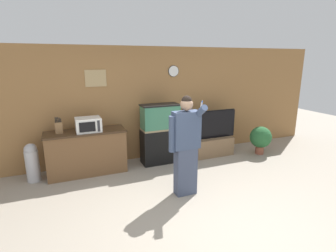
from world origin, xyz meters
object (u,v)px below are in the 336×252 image
(counter_island, at_px, (87,152))
(tv_on_stand, at_px, (213,142))
(potted_plant, at_px, (261,138))
(person_standing, at_px, (185,145))
(aquarium_on_stand, at_px, (160,134))
(trash_bin, at_px, (32,162))
(knife_block, at_px, (59,127))
(microwave, at_px, (88,125))

(counter_island, relative_size, tv_on_stand, 1.31)
(potted_plant, bearing_deg, person_standing, -157.23)
(aquarium_on_stand, height_order, tv_on_stand, aquarium_on_stand)
(counter_island, xyz_separation_m, potted_plant, (4.12, -0.46, -0.04))
(trash_bin, bearing_deg, counter_island, -0.49)
(aquarium_on_stand, distance_m, person_standing, 1.56)
(knife_block, bearing_deg, person_standing, -38.77)
(counter_island, height_order, aquarium_on_stand, aquarium_on_stand)
(aquarium_on_stand, xyz_separation_m, person_standing, (-0.12, -1.54, 0.23))
(counter_island, bearing_deg, tv_on_stand, -1.64)
(counter_island, bearing_deg, potted_plant, -6.35)
(knife_block, xyz_separation_m, aquarium_on_stand, (2.09, -0.05, -0.35))
(person_standing, distance_m, trash_bin, 3.00)
(person_standing, bearing_deg, knife_block, 141.23)
(microwave, relative_size, knife_block, 1.49)
(knife_block, bearing_deg, microwave, -6.04)
(counter_island, distance_m, aquarium_on_stand, 1.62)
(counter_island, xyz_separation_m, aquarium_on_stand, (1.61, -0.03, 0.22))
(counter_island, height_order, potted_plant, counter_island)
(tv_on_stand, xyz_separation_m, person_standing, (-1.48, -1.48, 0.57))
(tv_on_stand, bearing_deg, counter_island, 178.36)
(person_standing, bearing_deg, potted_plant, 22.77)
(tv_on_stand, xyz_separation_m, potted_plant, (1.15, -0.37, 0.08))
(microwave, height_order, trash_bin, microwave)
(trash_bin, bearing_deg, knife_block, 1.05)
(counter_island, xyz_separation_m, microwave, (0.07, -0.04, 0.59))
(aquarium_on_stand, relative_size, person_standing, 0.78)
(person_standing, height_order, trash_bin, person_standing)
(aquarium_on_stand, height_order, trash_bin, aquarium_on_stand)
(person_standing, bearing_deg, trash_bin, 147.90)
(counter_island, distance_m, tv_on_stand, 2.97)
(trash_bin, bearing_deg, person_standing, -32.10)
(counter_island, xyz_separation_m, trash_bin, (-1.02, 0.01, -0.06))
(microwave, distance_m, knife_block, 0.55)
(microwave, distance_m, potted_plant, 4.12)
(counter_island, relative_size, microwave, 3.26)
(potted_plant, xyz_separation_m, trash_bin, (-5.14, 0.47, -0.02))
(microwave, relative_size, potted_plant, 0.69)
(aquarium_on_stand, relative_size, potted_plant, 1.93)
(counter_island, bearing_deg, microwave, -30.61)
(knife_block, distance_m, tv_on_stand, 3.51)
(tv_on_stand, bearing_deg, aquarium_on_stand, 177.56)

